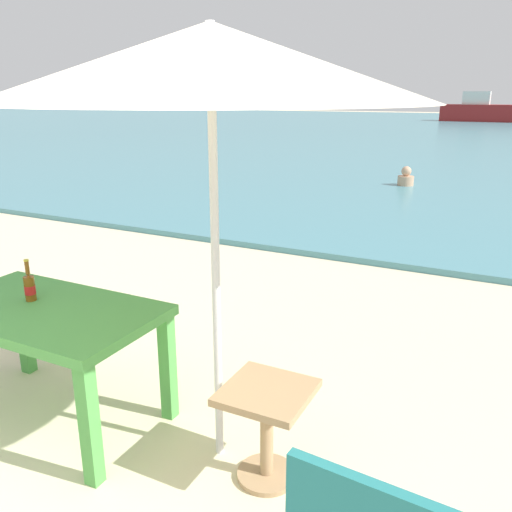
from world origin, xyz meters
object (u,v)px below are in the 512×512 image
patio_umbrella (211,63)px  boat_ferry (482,111)px  side_table_wood (267,420)px  picnic_table_green (45,324)px  swimmer_person (406,178)px  beer_bottle_amber (30,286)px

patio_umbrella → boat_ferry: 38.70m
patio_umbrella → side_table_wood: size_ratio=4.26×
picnic_table_green → swimmer_person: (0.21, 9.53, -0.41)m
patio_umbrella → boat_ferry: patio_umbrella is taller
side_table_wood → swimmer_person: side_table_wood is taller
picnic_table_green → side_table_wood: 1.47m
picnic_table_green → boat_ferry: 38.81m
side_table_wood → picnic_table_green: bearing=-175.7°
picnic_table_green → side_table_wood: bearing=4.3°
picnic_table_green → patio_umbrella: bearing=9.0°
picnic_table_green → boat_ferry: boat_ferry is taller
picnic_table_green → beer_bottle_amber: size_ratio=5.28×
swimmer_person → boat_ferry: boat_ferry is taller
beer_bottle_amber → side_table_wood: size_ratio=0.49×
beer_bottle_amber → swimmer_person: size_ratio=0.65×
patio_umbrella → side_table_wood: (0.33, -0.07, -1.76)m
beer_bottle_amber → patio_umbrella: (1.26, 0.13, 1.26)m
picnic_table_green → swimmer_person: picnic_table_green is taller
boat_ferry → picnic_table_green: bearing=-88.9°
picnic_table_green → beer_bottle_amber: bearing=163.2°
beer_bottle_amber → patio_umbrella: 1.79m
side_table_wood → swimmer_person: 9.50m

